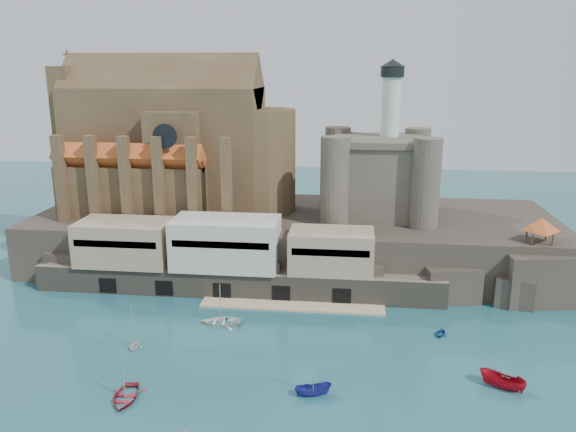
# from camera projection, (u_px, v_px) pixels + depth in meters

# --- Properties ---
(ground) EXTENTS (300.00, 300.00, 0.00)m
(ground) POSITION_uv_depth(u_px,v_px,m) (263.00, 361.00, 74.53)
(ground) COLOR #1A4E58
(ground) RESTS_ON ground
(promontory) EXTENTS (100.00, 36.00, 10.00)m
(promontory) POSITION_uv_depth(u_px,v_px,m) (293.00, 239.00, 111.07)
(promontory) COLOR #2A241F
(promontory) RESTS_ON ground
(quay) EXTENTS (70.00, 12.00, 13.05)m
(quay) POSITION_uv_depth(u_px,v_px,m) (225.00, 258.00, 96.24)
(quay) COLOR #635D4F
(quay) RESTS_ON ground
(church) EXTENTS (47.00, 25.93, 30.51)m
(church) POSITION_uv_depth(u_px,v_px,m) (175.00, 148.00, 111.67)
(church) COLOR #4A3722
(church) RESTS_ON promontory
(castle_keep) EXTENTS (21.20, 21.20, 29.30)m
(castle_keep) POSITION_uv_depth(u_px,v_px,m) (378.00, 172.00, 107.45)
(castle_keep) COLOR #494339
(castle_keep) RESTS_ON promontory
(rock_outcrop) EXTENTS (14.50, 10.50, 8.70)m
(rock_outcrop) POSITION_uv_depth(u_px,v_px,m) (535.00, 276.00, 93.64)
(rock_outcrop) COLOR #2A241F
(rock_outcrop) RESTS_ON ground
(pavilion) EXTENTS (6.40, 6.40, 5.40)m
(pavilion) POSITION_uv_depth(u_px,v_px,m) (541.00, 226.00, 91.54)
(pavilion) COLOR #4A3722
(pavilion) RESTS_ON rock_outcrop
(boat_0) EXTENTS (4.31, 1.64, 5.89)m
(boat_0) POSITION_uv_depth(u_px,v_px,m) (125.00, 399.00, 66.14)
(boat_0) COLOR #A91C2E
(boat_0) RESTS_ON ground
(boat_2) EXTENTS (2.10, 2.07, 4.47)m
(boat_2) POSITION_uv_depth(u_px,v_px,m) (313.00, 395.00, 66.99)
(boat_2) COLOR navy
(boat_2) RESTS_ON ground
(boat_4) EXTENTS (2.57, 1.69, 2.85)m
(boat_4) POSITION_uv_depth(u_px,v_px,m) (135.00, 348.00, 78.20)
(boat_4) COLOR silver
(boat_4) RESTS_ON ground
(boat_5) EXTENTS (2.89, 2.86, 5.61)m
(boat_5) POSITION_uv_depth(u_px,v_px,m) (502.00, 388.00, 68.47)
(boat_5) COLOR #AD0A1A
(boat_5) RESTS_ON ground
(boat_6) EXTENTS (1.45, 4.48, 6.21)m
(boat_6) POSITION_uv_depth(u_px,v_px,m) (221.00, 323.00, 85.53)
(boat_6) COLOR white
(boat_6) RESTS_ON ground
(boat_7) EXTENTS (2.80, 2.41, 2.78)m
(boat_7) POSITION_uv_depth(u_px,v_px,m) (441.00, 335.00, 81.88)
(boat_7) COLOR navy
(boat_7) RESTS_ON ground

